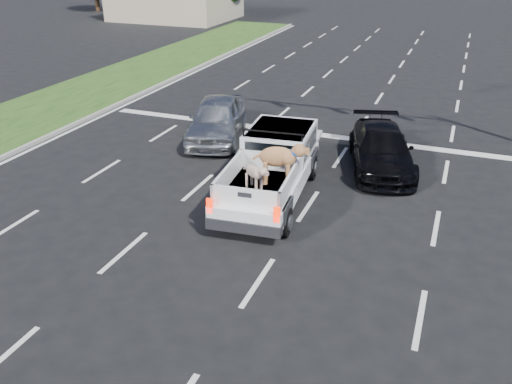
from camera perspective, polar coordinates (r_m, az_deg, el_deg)
ground at (r=12.83m, az=-7.18°, el=-7.78°), size 160.00×160.00×0.00m
road_markings at (r=18.17m, az=2.46°, el=2.85°), size 17.75×60.00×0.01m
curb_left at (r=22.13m, az=-20.92°, el=5.55°), size 0.15×60.00×0.14m
pickup_truck at (r=15.60m, az=1.75°, el=2.69°), size 2.46×5.51×2.01m
silver_sedan at (r=20.39m, az=-4.15°, el=7.70°), size 3.00×4.93×1.57m
black_coupe at (r=18.16m, az=13.05°, el=4.43°), size 3.07×4.95×1.34m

